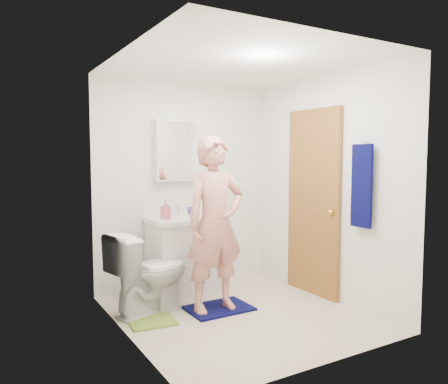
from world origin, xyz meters
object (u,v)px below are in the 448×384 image
(toilet, at_px, (150,272))
(man, at_px, (215,224))
(towel, at_px, (362,186))
(toothbrush_cup, at_px, (192,211))
(medicine_cabinet, at_px, (176,151))
(soap_dispenser, at_px, (166,210))
(vanity_cabinet, at_px, (185,257))

(toilet, xyz_separation_m, man, (0.57, -0.30, 0.47))
(toilet, height_order, man, man)
(towel, relative_size, toothbrush_cup, 6.92)
(toilet, bearing_deg, medicine_cabinet, -55.57)
(towel, xyz_separation_m, man, (-1.19, 0.75, -0.37))
(medicine_cabinet, bearing_deg, towel, -55.39)
(toilet, relative_size, soap_dispenser, 3.96)
(vanity_cabinet, xyz_separation_m, toothbrush_cup, (0.17, 0.14, 0.50))
(toilet, bearing_deg, man, -131.83)
(toilet, distance_m, soap_dispenser, 0.77)
(soap_dispenser, height_order, toothbrush_cup, soap_dispenser)
(medicine_cabinet, distance_m, man, 1.20)
(towel, relative_size, soap_dispenser, 3.92)
(toothbrush_cup, bearing_deg, medicine_cabinet, 152.72)
(towel, xyz_separation_m, toothbrush_cup, (-1.01, 1.62, -0.35))
(medicine_cabinet, relative_size, soap_dispenser, 3.43)
(toothbrush_cup, bearing_deg, soap_dispenser, -158.19)
(vanity_cabinet, bearing_deg, medicine_cabinet, 90.00)
(man, bearing_deg, toothbrush_cup, 77.93)
(toilet, distance_m, toothbrush_cup, 1.07)
(towel, height_order, toilet, towel)
(towel, distance_m, toothbrush_cup, 1.95)
(vanity_cabinet, bearing_deg, toothbrush_cup, 40.19)
(medicine_cabinet, bearing_deg, toilet, -131.12)
(toilet, bearing_deg, soap_dispenser, -54.06)
(soap_dispenser, relative_size, man, 0.12)
(soap_dispenser, xyz_separation_m, man, (0.22, -0.72, -0.08))
(toilet, xyz_separation_m, toothbrush_cup, (0.75, 0.58, 0.49))
(towel, height_order, man, man)
(soap_dispenser, bearing_deg, toothbrush_cup, 21.81)
(medicine_cabinet, bearing_deg, man, -90.70)
(toilet, xyz_separation_m, soap_dispenser, (0.35, 0.42, 0.55))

